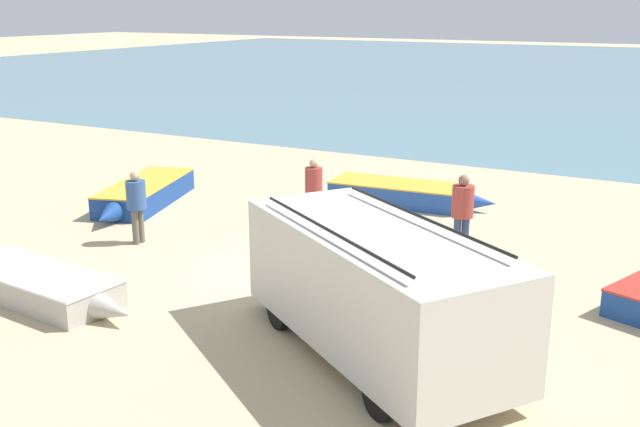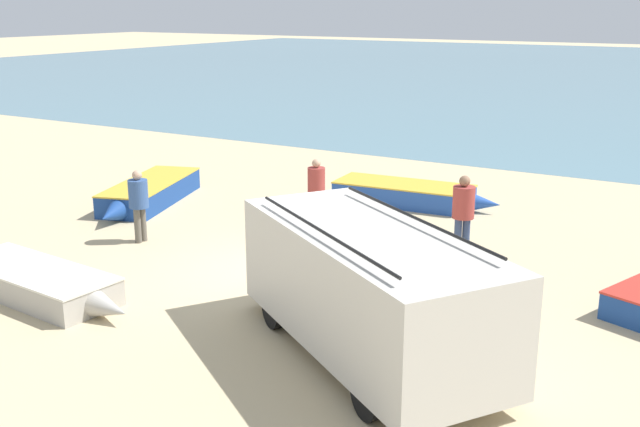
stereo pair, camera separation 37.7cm
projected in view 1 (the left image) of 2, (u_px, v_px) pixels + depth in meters
name	position (u px, v px, depth m)	size (l,w,h in m)	color
ground_plane	(281.00, 273.00, 15.33)	(200.00, 200.00, 0.00)	tan
sea_water	(627.00, 74.00, 59.16)	(120.00, 80.00, 0.01)	slate
parked_van	(375.00, 287.00, 11.48)	(5.53, 4.62, 2.17)	beige
fishing_rowboat_0	(143.00, 194.00, 20.45)	(2.53, 4.78, 0.61)	navy
fishing_rowboat_1	(39.00, 285.00, 13.92)	(4.48, 1.65, 0.53)	#ADA89E
fishing_rowboat_3	(404.00, 194.00, 20.58)	(4.61, 1.73, 0.57)	#234CA3
fisherman_0	(136.00, 201.00, 16.99)	(0.44, 0.44, 1.69)	#5B564C
fisherman_1	(462.00, 208.00, 16.12)	(0.47, 0.47, 1.81)	navy
fisherman_2	(314.00, 185.00, 18.51)	(0.43, 0.43, 1.65)	navy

